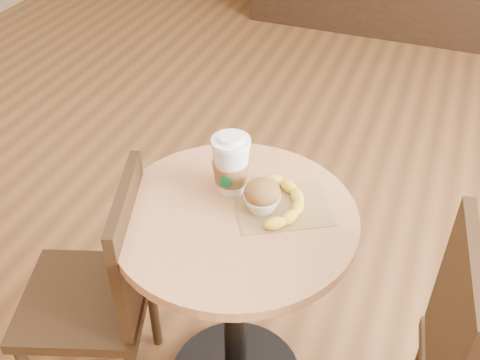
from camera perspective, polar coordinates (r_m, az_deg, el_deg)
The scene contains 6 objects.
cafe_table at distance 1.61m, azimuth -0.52°, elevation -9.88°, with size 0.64×0.64×0.75m.
chair_left at distance 1.70m, azimuth -13.78°, elevation -10.79°, with size 0.46×0.46×0.83m.
kraft_bag at distance 1.46m, azimuth 4.35°, elevation -2.77°, with size 0.24×0.18×0.00m, color olive.
coffee_cup at distance 1.47m, azimuth -0.90°, elevation 1.44°, with size 0.10×0.10×0.17m.
muffin at distance 1.42m, azimuth 2.26°, elevation -1.66°, with size 0.10×0.10×0.09m.
banana at distance 1.45m, azimuth 4.24°, elevation -2.27°, with size 0.15×0.22×0.03m, color yellow, non-canonical shape.
Camera 1 is at (0.33, -1.04, 1.70)m, focal length 42.00 mm.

